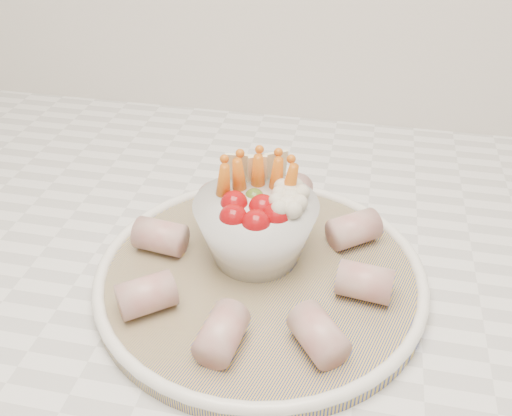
# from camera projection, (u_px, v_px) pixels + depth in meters

# --- Properties ---
(serving_platter) EXTENTS (0.40, 0.40, 0.02)m
(serving_platter) POSITION_uv_depth(u_px,v_px,m) (261.00, 275.00, 0.57)
(serving_platter) COLOR navy
(serving_platter) RESTS_ON kitchen_counter
(veggie_bowl) EXTENTS (0.12, 0.12, 0.10)m
(veggie_bowl) POSITION_uv_depth(u_px,v_px,m) (258.00, 223.00, 0.56)
(veggie_bowl) COLOR silver
(veggie_bowl) RESTS_ON serving_platter
(cured_meat_rolls) EXTENTS (0.26, 0.27, 0.03)m
(cured_meat_rolls) POSITION_uv_depth(u_px,v_px,m) (260.00, 258.00, 0.55)
(cured_meat_rolls) COLOR #A7504C
(cured_meat_rolls) RESTS_ON serving_platter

